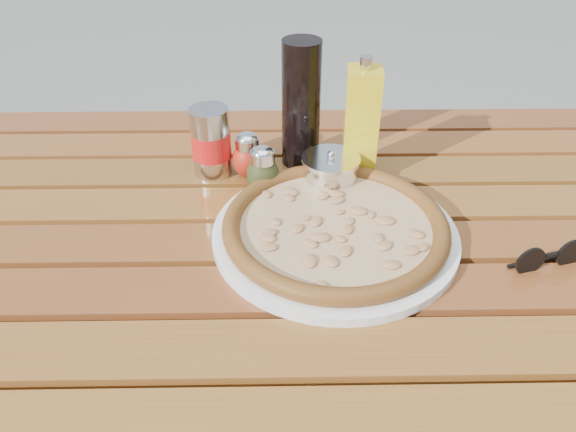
{
  "coord_description": "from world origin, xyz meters",
  "views": [
    {
      "loc": [
        -0.01,
        -0.65,
        1.26
      ],
      "look_at": [
        0.0,
        0.02,
        0.78
      ],
      "focal_mm": 35.0,
      "sensor_mm": 36.0,
      "label": 1
    }
  ],
  "objects_px": {
    "dark_bottle": "(301,104)",
    "pizza": "(335,225)",
    "parmesan_tin": "(330,173)",
    "table": "(288,279)",
    "olive_oil_cruet": "(361,124)",
    "soda_can": "(211,142)",
    "oregano_shaker": "(263,170)",
    "pepper_shaker": "(248,156)",
    "plate": "(335,234)",
    "sunglasses": "(549,257)"
  },
  "relations": [
    {
      "from": "pizza",
      "to": "dark_bottle",
      "type": "height_order",
      "value": "dark_bottle"
    },
    {
      "from": "pepper_shaker",
      "to": "parmesan_tin",
      "type": "xyz_separation_m",
      "value": [
        0.14,
        -0.05,
        -0.01
      ]
    },
    {
      "from": "pizza",
      "to": "pepper_shaker",
      "type": "bearing_deg",
      "value": 126.55
    },
    {
      "from": "table",
      "to": "olive_oil_cruet",
      "type": "distance_m",
      "value": 0.28
    },
    {
      "from": "dark_bottle",
      "to": "soda_can",
      "type": "relative_size",
      "value": 1.83
    },
    {
      "from": "oregano_shaker",
      "to": "plate",
      "type": "bearing_deg",
      "value": -50.76
    },
    {
      "from": "dark_bottle",
      "to": "olive_oil_cruet",
      "type": "height_order",
      "value": "dark_bottle"
    },
    {
      "from": "table",
      "to": "parmesan_tin",
      "type": "relative_size",
      "value": 11.82
    },
    {
      "from": "soda_can",
      "to": "pepper_shaker",
      "type": "bearing_deg",
      "value": -9.5
    },
    {
      "from": "plate",
      "to": "parmesan_tin",
      "type": "bearing_deg",
      "value": 88.68
    },
    {
      "from": "dark_bottle",
      "to": "pizza",
      "type": "bearing_deg",
      "value": -79.31
    },
    {
      "from": "oregano_shaker",
      "to": "sunglasses",
      "type": "distance_m",
      "value": 0.44
    },
    {
      "from": "pizza",
      "to": "sunglasses",
      "type": "xyz_separation_m",
      "value": [
        0.29,
        -0.07,
        -0.01
      ]
    },
    {
      "from": "table",
      "to": "soda_can",
      "type": "bearing_deg",
      "value": 122.89
    },
    {
      "from": "pizza",
      "to": "soda_can",
      "type": "xyz_separation_m",
      "value": [
        -0.2,
        0.19,
        0.04
      ]
    },
    {
      "from": "dark_bottle",
      "to": "soda_can",
      "type": "xyz_separation_m",
      "value": [
        -0.15,
        -0.04,
        -0.05
      ]
    },
    {
      "from": "pepper_shaker",
      "to": "soda_can",
      "type": "distance_m",
      "value": 0.07
    },
    {
      "from": "plate",
      "to": "oregano_shaker",
      "type": "xyz_separation_m",
      "value": [
        -0.11,
        0.13,
        0.03
      ]
    },
    {
      "from": "oregano_shaker",
      "to": "soda_can",
      "type": "xyz_separation_m",
      "value": [
        -0.09,
        0.06,
        0.02
      ]
    },
    {
      "from": "oregano_shaker",
      "to": "dark_bottle",
      "type": "relative_size",
      "value": 0.37
    },
    {
      "from": "oregano_shaker",
      "to": "parmesan_tin",
      "type": "height_order",
      "value": "oregano_shaker"
    },
    {
      "from": "table",
      "to": "dark_bottle",
      "type": "distance_m",
      "value": 0.3
    },
    {
      "from": "olive_oil_cruet",
      "to": "sunglasses",
      "type": "bearing_deg",
      "value": -46.81
    },
    {
      "from": "table",
      "to": "dark_bottle",
      "type": "height_order",
      "value": "dark_bottle"
    },
    {
      "from": "pepper_shaker",
      "to": "pizza",
      "type": "bearing_deg",
      "value": -53.45
    },
    {
      "from": "pepper_shaker",
      "to": "olive_oil_cruet",
      "type": "xyz_separation_m",
      "value": [
        0.19,
        -0.0,
        0.06
      ]
    },
    {
      "from": "pizza",
      "to": "olive_oil_cruet",
      "type": "height_order",
      "value": "olive_oil_cruet"
    },
    {
      "from": "oregano_shaker",
      "to": "soda_can",
      "type": "height_order",
      "value": "soda_can"
    },
    {
      "from": "pizza",
      "to": "oregano_shaker",
      "type": "height_order",
      "value": "oregano_shaker"
    },
    {
      "from": "soda_can",
      "to": "oregano_shaker",
      "type": "bearing_deg",
      "value": -34.06
    },
    {
      "from": "dark_bottle",
      "to": "parmesan_tin",
      "type": "relative_size",
      "value": 1.86
    },
    {
      "from": "dark_bottle",
      "to": "olive_oil_cruet",
      "type": "xyz_separation_m",
      "value": [
        0.1,
        -0.05,
        -0.01
      ]
    },
    {
      "from": "olive_oil_cruet",
      "to": "oregano_shaker",
      "type": "bearing_deg",
      "value": -163.5
    },
    {
      "from": "oregano_shaker",
      "to": "parmesan_tin",
      "type": "distance_m",
      "value": 0.11
    },
    {
      "from": "parmesan_tin",
      "to": "soda_can",
      "type": "bearing_deg",
      "value": 164.28
    },
    {
      "from": "plate",
      "to": "parmesan_tin",
      "type": "distance_m",
      "value": 0.14
    },
    {
      "from": "plate",
      "to": "soda_can",
      "type": "xyz_separation_m",
      "value": [
        -0.2,
        0.19,
        0.05
      ]
    },
    {
      "from": "oregano_shaker",
      "to": "soda_can",
      "type": "relative_size",
      "value": 0.68
    },
    {
      "from": "soda_can",
      "to": "olive_oil_cruet",
      "type": "relative_size",
      "value": 0.57
    },
    {
      "from": "sunglasses",
      "to": "pizza",
      "type": "bearing_deg",
      "value": 151.87
    },
    {
      "from": "plate",
      "to": "soda_can",
      "type": "distance_m",
      "value": 0.28
    },
    {
      "from": "pizza",
      "to": "olive_oil_cruet",
      "type": "xyz_separation_m",
      "value": [
        0.05,
        0.18,
        0.07
      ]
    },
    {
      "from": "table",
      "to": "pizza",
      "type": "distance_m",
      "value": 0.12
    },
    {
      "from": "table",
      "to": "olive_oil_cruet",
      "type": "xyz_separation_m",
      "value": [
        0.12,
        0.19,
        0.17
      ]
    },
    {
      "from": "plate",
      "to": "oregano_shaker",
      "type": "relative_size",
      "value": 4.39
    },
    {
      "from": "oregano_shaker",
      "to": "dark_bottle",
      "type": "height_order",
      "value": "dark_bottle"
    },
    {
      "from": "plate",
      "to": "sunglasses",
      "type": "xyz_separation_m",
      "value": [
        0.29,
        -0.07,
        0.01
      ]
    },
    {
      "from": "pizza",
      "to": "olive_oil_cruet",
      "type": "distance_m",
      "value": 0.2
    },
    {
      "from": "pizza",
      "to": "soda_can",
      "type": "bearing_deg",
      "value": 135.64
    },
    {
      "from": "table",
      "to": "sunglasses",
      "type": "bearing_deg",
      "value": -10.05
    }
  ]
}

